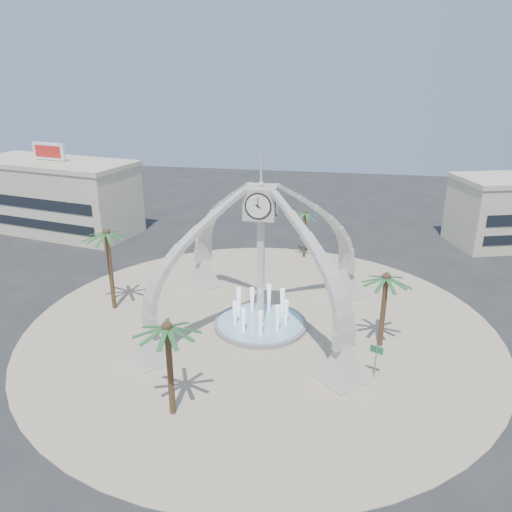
% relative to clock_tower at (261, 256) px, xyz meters
% --- Properties ---
extents(ground, '(140.00, 140.00, 0.00)m').
position_rel_clock_tower_xyz_m(ground, '(0.00, 0.00, -6.49)').
color(ground, '#282828').
rests_on(ground, ground).
extents(plaza, '(40.00, 40.00, 0.06)m').
position_rel_clock_tower_xyz_m(plaza, '(0.00, 0.00, -6.46)').
color(plaza, tan).
rests_on(plaza, ground).
extents(clock_tower, '(17.94, 17.94, 16.30)m').
position_rel_clock_tower_xyz_m(clock_tower, '(0.00, 0.00, 0.00)').
color(clock_tower, '#BCB7A7').
rests_on(clock_tower, ground).
extents(fountain, '(8.00, 8.00, 3.62)m').
position_rel_clock_tower_xyz_m(fountain, '(0.00, 0.00, -6.20)').
color(fountain, gray).
rests_on(fountain, ground).
extents(building_nw, '(23.75, 13.73, 11.90)m').
position_rel_clock_tower_xyz_m(building_nw, '(-32.00, 22.00, -1.66)').
color(building_nw, beige).
rests_on(building_nw, ground).
extents(palm_east, '(4.67, 4.67, 6.83)m').
position_rel_clock_tower_xyz_m(palm_east, '(10.00, -1.45, -0.54)').
color(palm_east, brown).
rests_on(palm_east, ground).
extents(palm_west, '(4.57, 4.57, 8.22)m').
position_rel_clock_tower_xyz_m(palm_west, '(-13.95, 0.92, 0.80)').
color(palm_west, brown).
rests_on(palm_west, ground).
extents(palm_north, '(4.17, 4.17, 6.11)m').
position_rel_clock_tower_xyz_m(palm_north, '(2.09, 17.54, -1.12)').
color(palm_north, brown).
rests_on(palm_north, ground).
extents(palm_south, '(4.98, 4.98, 7.13)m').
position_rel_clock_tower_xyz_m(palm_south, '(-3.55, -12.49, -0.25)').
color(palm_south, brown).
rests_on(palm_south, ground).
extents(street_sign, '(0.96, 0.42, 2.80)m').
position_rel_clock_tower_xyz_m(street_sign, '(9.39, -6.07, -4.49)').
color(street_sign, slate).
rests_on(street_sign, ground).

